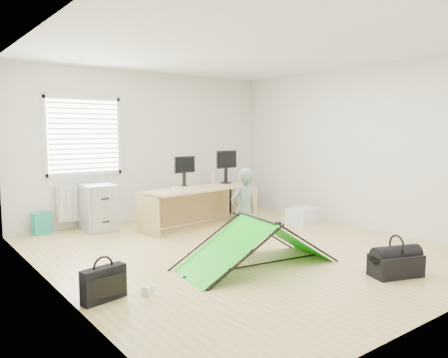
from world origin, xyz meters
TOP-DOWN VIEW (x-y plane):
  - ground at (0.00, 0.00)m, footprint 5.50×5.50m
  - back_wall at (0.00, 2.75)m, footprint 5.00×0.02m
  - window at (-1.20, 2.71)m, footprint 1.20×0.06m
  - radiator at (-1.20, 2.67)m, footprint 1.00×0.12m
  - desk at (0.32, 1.51)m, footprint 2.05×0.89m
  - filing_cabinet at (-1.13, 2.37)m, footprint 0.52×0.68m
  - monitor_left at (0.19, 1.78)m, footprint 0.41×0.11m
  - monitor_right at (1.09, 1.78)m, footprint 0.47×0.14m
  - keyboard at (0.16, 1.76)m, footprint 0.41×0.16m
  - thermos at (0.82, 1.80)m, footprint 0.08×0.08m
  - office_chair at (1.73, 2.34)m, footprint 0.75×0.76m
  - person at (-0.08, -0.15)m, footprint 0.42×0.28m
  - kite at (-0.33, -0.68)m, footprint 2.03×1.13m
  - storage_crate at (1.88, 0.62)m, footprint 0.59×0.48m
  - tote_bag at (-1.95, 2.64)m, footprint 0.32×0.21m
  - laptop_bag at (-2.23, -0.61)m, footprint 0.46×0.22m
  - white_box at (-1.82, -0.73)m, footprint 0.11×0.11m
  - duffel_bag at (0.69, -1.91)m, footprint 0.64×0.47m

SIDE VIEW (x-z plane):
  - ground at x=0.00m, z-range 0.00..0.00m
  - white_box at x=-1.82m, z-range 0.00..0.09m
  - duffel_bag at x=0.69m, z-range 0.00..0.25m
  - storage_crate at x=1.88m, z-range 0.00..0.29m
  - laptop_bag at x=-2.23m, z-range 0.00..0.34m
  - tote_bag at x=-1.95m, z-range 0.00..0.35m
  - office_chair at x=1.73m, z-range 0.00..0.55m
  - kite at x=-0.33m, z-range 0.00..0.60m
  - desk at x=0.32m, z-range 0.00..0.68m
  - filing_cabinet at x=-1.13m, z-range 0.00..0.76m
  - radiator at x=-1.20m, z-range 0.15..0.75m
  - person at x=-0.08m, z-range 0.00..1.15m
  - keyboard at x=0.16m, z-range 0.68..0.70m
  - thermos at x=0.82m, z-range 0.68..0.90m
  - monitor_left at x=0.19m, z-range 0.68..1.07m
  - monitor_right at x=1.09m, z-range 0.68..1.12m
  - back_wall at x=0.00m, z-range 0.00..2.70m
  - window at x=-1.20m, z-range 0.95..2.15m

